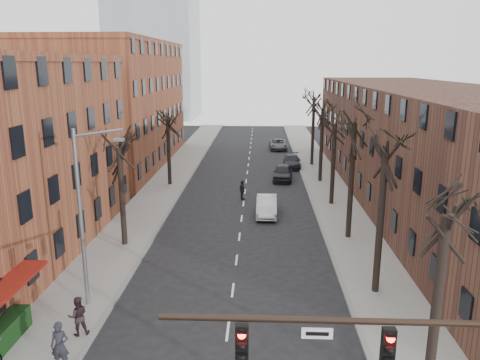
# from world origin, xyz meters

# --- Properties ---
(sidewalk_left) EXTENTS (4.00, 90.00, 0.15)m
(sidewalk_left) POSITION_xyz_m (-8.00, 35.00, 0.07)
(sidewalk_left) COLOR gray
(sidewalk_left) RESTS_ON ground
(sidewalk_right) EXTENTS (4.00, 90.00, 0.15)m
(sidewalk_right) POSITION_xyz_m (8.00, 35.00, 0.07)
(sidewalk_right) COLOR gray
(sidewalk_right) RESTS_ON ground
(building_left_far) EXTENTS (12.00, 28.00, 14.00)m
(building_left_far) POSITION_xyz_m (-16.00, 44.00, 7.00)
(building_left_far) COLOR brown
(building_left_far) RESTS_ON ground
(building_right) EXTENTS (12.00, 50.00, 10.00)m
(building_right) POSITION_xyz_m (16.00, 30.00, 5.00)
(building_right) COLOR #523326
(building_right) RESTS_ON ground
(awning_left) EXTENTS (1.20, 7.00, 0.15)m
(awning_left) POSITION_xyz_m (-9.40, 6.00, 0.00)
(awning_left) COLOR maroon
(awning_left) RESTS_ON ground
(tree_right_b) EXTENTS (5.20, 5.20, 10.80)m
(tree_right_b) POSITION_xyz_m (7.60, 12.00, 0.00)
(tree_right_b) COLOR black
(tree_right_b) RESTS_ON ground
(tree_right_c) EXTENTS (5.20, 5.20, 11.60)m
(tree_right_c) POSITION_xyz_m (7.60, 20.00, 0.00)
(tree_right_c) COLOR black
(tree_right_c) RESTS_ON ground
(tree_right_d) EXTENTS (5.20, 5.20, 10.00)m
(tree_right_d) POSITION_xyz_m (7.60, 28.00, 0.00)
(tree_right_d) COLOR black
(tree_right_d) RESTS_ON ground
(tree_right_e) EXTENTS (5.20, 5.20, 10.80)m
(tree_right_e) POSITION_xyz_m (7.60, 36.00, 0.00)
(tree_right_e) COLOR black
(tree_right_e) RESTS_ON ground
(tree_right_f) EXTENTS (5.20, 5.20, 11.60)m
(tree_right_f) POSITION_xyz_m (7.60, 44.00, 0.00)
(tree_right_f) COLOR black
(tree_right_f) RESTS_ON ground
(tree_left_a) EXTENTS (5.20, 5.20, 9.50)m
(tree_left_a) POSITION_xyz_m (-7.60, 18.00, 0.00)
(tree_left_a) COLOR black
(tree_left_a) RESTS_ON ground
(tree_left_b) EXTENTS (5.20, 5.20, 9.50)m
(tree_left_b) POSITION_xyz_m (-7.60, 34.00, 0.00)
(tree_left_b) COLOR black
(tree_left_b) RESTS_ON ground
(streetlight) EXTENTS (2.45, 0.22, 9.03)m
(streetlight) POSITION_xyz_m (-7.03, 10.00, 5.01)
(streetlight) COLOR slate
(streetlight) RESTS_ON ground
(silver_sedan) EXTENTS (1.69, 4.63, 1.52)m
(silver_sedan) POSITION_xyz_m (1.97, 25.02, 0.76)
(silver_sedan) COLOR silver
(silver_sedan) RESTS_ON ground
(parked_car_near) EXTENTS (2.29, 4.90, 1.62)m
(parked_car_near) POSITION_xyz_m (3.80, 36.78, 0.81)
(parked_car_near) COLOR black
(parked_car_near) RESTS_ON ground
(parked_car_mid) EXTENTS (2.19, 4.97, 1.42)m
(parked_car_mid) POSITION_xyz_m (5.16, 42.93, 0.71)
(parked_car_mid) COLOR black
(parked_car_mid) RESTS_ON ground
(parked_car_far) EXTENTS (2.52, 5.22, 1.43)m
(parked_car_far) POSITION_xyz_m (3.99, 54.77, 0.72)
(parked_car_far) COLOR #505257
(parked_car_far) RESTS_ON ground
(pedestrian_a) EXTENTS (0.74, 0.50, 1.97)m
(pedestrian_a) POSITION_xyz_m (-6.40, 4.90, 1.13)
(pedestrian_a) COLOR #21212A
(pedestrian_a) RESTS_ON sidewalk_left
(pedestrian_b) EXTENTS (1.08, 0.98, 1.81)m
(pedestrian_b) POSITION_xyz_m (-6.59, 7.25, 1.05)
(pedestrian_b) COLOR black
(pedestrian_b) RESTS_ON sidewalk_left
(pedestrian_crossing) EXTENTS (0.83, 1.14, 1.79)m
(pedestrian_crossing) POSITION_xyz_m (-0.15, 29.21, 0.90)
(pedestrian_crossing) COLOR black
(pedestrian_crossing) RESTS_ON ground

